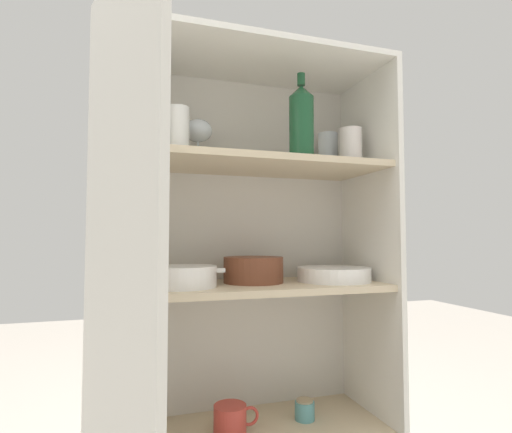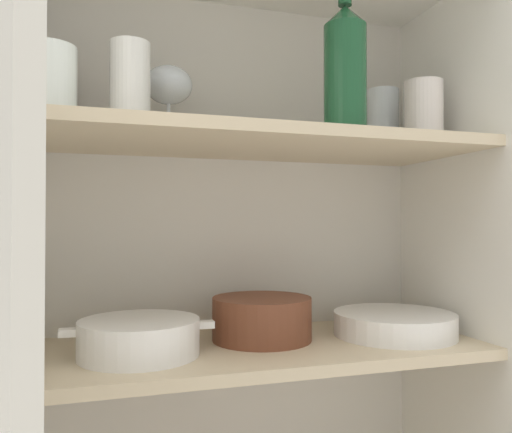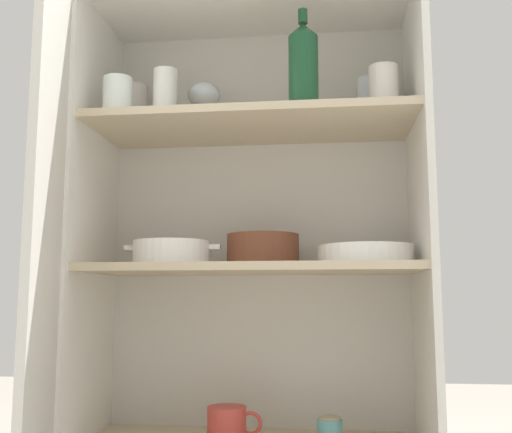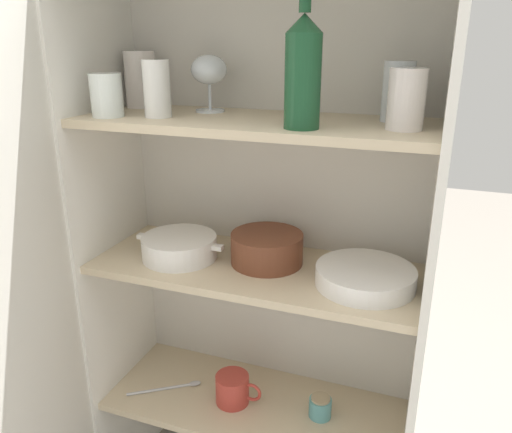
% 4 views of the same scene
% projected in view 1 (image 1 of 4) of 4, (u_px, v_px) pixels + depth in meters
% --- Properties ---
extents(cupboard_back_panel, '(0.86, 0.02, 1.48)m').
position_uv_depth(cupboard_back_panel, '(234.00, 294.00, 1.37)').
color(cupboard_back_panel, silver).
rests_on(cupboard_back_panel, ground_plane).
extents(cupboard_side_left, '(0.02, 0.36, 1.48)m').
position_uv_depth(cupboard_side_left, '(98.00, 309.00, 1.08)').
color(cupboard_side_left, white).
rests_on(cupboard_side_left, ground_plane).
extents(cupboard_side_right, '(0.02, 0.36, 1.48)m').
position_uv_depth(cupboard_side_right, '(370.00, 296.00, 1.33)').
color(cupboard_side_right, white).
rests_on(cupboard_side_right, ground_plane).
extents(cupboard_top_panel, '(0.86, 0.36, 0.02)m').
position_uv_depth(cupboard_top_panel, '(248.00, 60.00, 1.25)').
color(cupboard_top_panel, white).
rests_on(cupboard_top_panel, cupboard_side_left).
extents(shelf_board_lower, '(0.83, 0.32, 0.02)m').
position_uv_depth(shelf_board_lower, '(248.00, 433.00, 1.18)').
color(shelf_board_lower, beige).
extents(shelf_board_middle, '(0.83, 0.32, 0.02)m').
position_uv_depth(shelf_board_middle, '(248.00, 287.00, 1.21)').
color(shelf_board_middle, beige).
extents(shelf_board_upper, '(0.83, 0.32, 0.02)m').
position_uv_depth(shelf_board_upper, '(248.00, 165.00, 1.23)').
color(shelf_board_upper, beige).
extents(cupboard_door, '(0.15, 0.41, 1.48)m').
position_uv_depth(cupboard_door, '(116.00, 343.00, 0.73)').
color(cupboard_door, silver).
rests_on(cupboard_door, ground_plane).
extents(tumbler_glass_0, '(0.07, 0.07, 0.10)m').
position_uv_depth(tumbler_glass_0, '(135.00, 129.00, 1.05)').
color(tumbler_glass_0, white).
rests_on(tumbler_glass_0, shelf_board_upper).
extents(tumbler_glass_1, '(0.08, 0.08, 0.12)m').
position_uv_depth(tumbler_glass_1, '(350.00, 147.00, 1.30)').
color(tumbler_glass_1, silver).
rests_on(tumbler_glass_1, shelf_board_upper).
extents(tumbler_glass_2, '(0.07, 0.07, 0.13)m').
position_uv_depth(tumbler_glass_2, '(328.00, 152.00, 1.39)').
color(tumbler_glass_2, white).
rests_on(tumbler_glass_2, shelf_board_upper).
extents(tumbler_glass_3, '(0.06, 0.06, 0.13)m').
position_uv_depth(tumbler_glass_3, '(178.00, 131.00, 1.12)').
color(tumbler_glass_3, white).
rests_on(tumbler_glass_3, shelf_board_upper).
extents(tumbler_glass_4, '(0.08, 0.08, 0.15)m').
position_uv_depth(tumbler_glass_4, '(128.00, 137.00, 1.21)').
color(tumbler_glass_4, silver).
rests_on(tumbler_glass_4, shelf_board_upper).
extents(wine_glass_0, '(0.09, 0.09, 0.14)m').
position_uv_depth(wine_glass_0, '(198.00, 132.00, 1.26)').
color(wine_glass_0, white).
rests_on(wine_glass_0, shelf_board_upper).
extents(wine_bottle, '(0.07, 0.07, 0.26)m').
position_uv_depth(wine_bottle, '(301.00, 121.00, 1.19)').
color(wine_bottle, '#194728').
rests_on(wine_bottle, shelf_board_upper).
extents(plate_stack_white, '(0.23, 0.23, 0.04)m').
position_uv_depth(plate_stack_white, '(334.00, 274.00, 1.28)').
color(plate_stack_white, white).
rests_on(plate_stack_white, shelf_board_middle).
extents(mixing_bowl_large, '(0.19, 0.19, 0.08)m').
position_uv_depth(mixing_bowl_large, '(253.00, 269.00, 1.24)').
color(mixing_bowl_large, brown).
rests_on(mixing_bowl_large, shelf_board_middle).
extents(casserole_dish, '(0.25, 0.20, 0.06)m').
position_uv_depth(casserole_dish, '(182.00, 276.00, 1.13)').
color(casserole_dish, white).
rests_on(casserole_dish, shelf_board_middle).
extents(coffee_mug_primary, '(0.13, 0.10, 0.09)m').
position_uv_depth(coffee_mug_primary, '(231.00, 420.00, 1.15)').
color(coffee_mug_primary, '#BC3D33').
rests_on(coffee_mug_primary, shelf_board_lower).
extents(storage_jar, '(0.06, 0.06, 0.06)m').
position_uv_depth(storage_jar, '(305.00, 410.00, 1.25)').
color(storage_jar, '#5BA3A8').
rests_on(storage_jar, shelf_board_lower).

